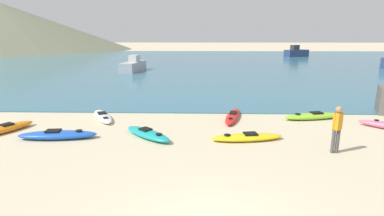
{
  "coord_description": "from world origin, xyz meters",
  "views": [
    {
      "loc": [
        -0.25,
        -5.12,
        4.16
      ],
      "look_at": [
        -0.7,
        10.09,
        0.5
      ],
      "focal_mm": 28.0,
      "sensor_mm": 36.0,
      "label": 1
    }
  ],
  "objects_px": {
    "moored_boat_1": "(133,66)",
    "moored_boat_2": "(296,53)",
    "person_near_foreground": "(337,126)",
    "kayak_on_sand_4": "(247,137)",
    "kayak_on_sand_7": "(148,134)",
    "kayak_on_sand_6": "(4,129)",
    "kayak_on_sand_0": "(58,135)",
    "kayak_on_sand_2": "(313,116)",
    "kayak_on_sand_3": "(103,116)",
    "kayak_on_sand_1": "(233,116)"
  },
  "relations": [
    {
      "from": "kayak_on_sand_7",
      "to": "kayak_on_sand_1",
      "type": "bearing_deg",
      "value": 38.46
    },
    {
      "from": "kayak_on_sand_6",
      "to": "kayak_on_sand_7",
      "type": "height_order",
      "value": "kayak_on_sand_6"
    },
    {
      "from": "kayak_on_sand_7",
      "to": "moored_boat_1",
      "type": "bearing_deg",
      "value": 103.81
    },
    {
      "from": "kayak_on_sand_2",
      "to": "person_near_foreground",
      "type": "relative_size",
      "value": 1.89
    },
    {
      "from": "kayak_on_sand_1",
      "to": "kayak_on_sand_0",
      "type": "bearing_deg",
      "value": -155.99
    },
    {
      "from": "kayak_on_sand_6",
      "to": "kayak_on_sand_7",
      "type": "relative_size",
      "value": 1.09
    },
    {
      "from": "kayak_on_sand_6",
      "to": "moored_boat_2",
      "type": "distance_m",
      "value": 57.99
    },
    {
      "from": "kayak_on_sand_0",
      "to": "kayak_on_sand_2",
      "type": "distance_m",
      "value": 12.23
    },
    {
      "from": "kayak_on_sand_0",
      "to": "kayak_on_sand_4",
      "type": "height_order",
      "value": "kayak_on_sand_0"
    },
    {
      "from": "kayak_on_sand_2",
      "to": "kayak_on_sand_4",
      "type": "relative_size",
      "value": 1.08
    },
    {
      "from": "kayak_on_sand_0",
      "to": "kayak_on_sand_1",
      "type": "bearing_deg",
      "value": 24.01
    },
    {
      "from": "kayak_on_sand_7",
      "to": "moored_boat_2",
      "type": "relative_size",
      "value": 0.47
    },
    {
      "from": "moored_boat_1",
      "to": "kayak_on_sand_7",
      "type": "bearing_deg",
      "value": -76.19
    },
    {
      "from": "kayak_on_sand_6",
      "to": "kayak_on_sand_3",
      "type": "bearing_deg",
      "value": 33.35
    },
    {
      "from": "kayak_on_sand_0",
      "to": "kayak_on_sand_6",
      "type": "height_order",
      "value": "kayak_on_sand_0"
    },
    {
      "from": "kayak_on_sand_3",
      "to": "kayak_on_sand_4",
      "type": "height_order",
      "value": "kayak_on_sand_4"
    },
    {
      "from": "kayak_on_sand_4",
      "to": "kayak_on_sand_7",
      "type": "distance_m",
      "value": 4.13
    },
    {
      "from": "moored_boat_1",
      "to": "moored_boat_2",
      "type": "height_order",
      "value": "moored_boat_2"
    },
    {
      "from": "kayak_on_sand_6",
      "to": "kayak_on_sand_2",
      "type": "bearing_deg",
      "value": 10.3
    },
    {
      "from": "kayak_on_sand_2",
      "to": "kayak_on_sand_6",
      "type": "bearing_deg",
      "value": -169.7
    },
    {
      "from": "moored_boat_1",
      "to": "moored_boat_2",
      "type": "distance_m",
      "value": 38.75
    },
    {
      "from": "kayak_on_sand_6",
      "to": "moored_boat_2",
      "type": "xyz_separation_m",
      "value": [
        28.28,
        50.63,
        0.72
      ]
    },
    {
      "from": "moored_boat_1",
      "to": "moored_boat_2",
      "type": "relative_size",
      "value": 1.08
    },
    {
      "from": "kayak_on_sand_2",
      "to": "kayak_on_sand_6",
      "type": "xyz_separation_m",
      "value": [
        -14.51,
        -2.64,
        0.0
      ]
    },
    {
      "from": "moored_boat_1",
      "to": "kayak_on_sand_2",
      "type": "bearing_deg",
      "value": -56.31
    },
    {
      "from": "kayak_on_sand_6",
      "to": "moored_boat_2",
      "type": "relative_size",
      "value": 0.51
    },
    {
      "from": "kayak_on_sand_2",
      "to": "kayak_on_sand_7",
      "type": "xyz_separation_m",
      "value": [
        -8.03,
        -3.11,
        0.0
      ]
    },
    {
      "from": "kayak_on_sand_4",
      "to": "moored_boat_1",
      "type": "height_order",
      "value": "moored_boat_1"
    },
    {
      "from": "kayak_on_sand_1",
      "to": "kayak_on_sand_2",
      "type": "bearing_deg",
      "value": 0.26
    },
    {
      "from": "kayak_on_sand_6",
      "to": "kayak_on_sand_7",
      "type": "distance_m",
      "value": 6.49
    },
    {
      "from": "kayak_on_sand_6",
      "to": "moored_boat_1",
      "type": "bearing_deg",
      "value": 88.61
    },
    {
      "from": "kayak_on_sand_0",
      "to": "kayak_on_sand_7",
      "type": "height_order",
      "value": "kayak_on_sand_0"
    },
    {
      "from": "kayak_on_sand_2",
      "to": "moored_boat_1",
      "type": "distance_m",
      "value": 25.13
    },
    {
      "from": "kayak_on_sand_4",
      "to": "moored_boat_1",
      "type": "relative_size",
      "value": 0.53
    },
    {
      "from": "person_near_foreground",
      "to": "moored_boat_2",
      "type": "distance_m",
      "value": 54.61
    },
    {
      "from": "moored_boat_1",
      "to": "person_near_foreground",
      "type": "bearing_deg",
      "value": -62.93
    },
    {
      "from": "kayak_on_sand_0",
      "to": "kayak_on_sand_2",
      "type": "bearing_deg",
      "value": 16.18
    },
    {
      "from": "moored_boat_2",
      "to": "kayak_on_sand_1",
      "type": "bearing_deg",
      "value": -110.45
    },
    {
      "from": "person_near_foreground",
      "to": "kayak_on_sand_1",
      "type": "bearing_deg",
      "value": 125.17
    },
    {
      "from": "kayak_on_sand_3",
      "to": "person_near_foreground",
      "type": "distance_m",
      "value": 10.93
    },
    {
      "from": "kayak_on_sand_1",
      "to": "kayak_on_sand_3",
      "type": "relative_size",
      "value": 1.15
    },
    {
      "from": "moored_boat_1",
      "to": "kayak_on_sand_1",
      "type": "bearing_deg",
      "value": -64.9
    },
    {
      "from": "kayak_on_sand_3",
      "to": "moored_boat_2",
      "type": "bearing_deg",
      "value": 62.94
    },
    {
      "from": "kayak_on_sand_1",
      "to": "kayak_on_sand_4",
      "type": "xyz_separation_m",
      "value": [
        0.23,
        -3.34,
        0.0
      ]
    },
    {
      "from": "kayak_on_sand_2",
      "to": "person_near_foreground",
      "type": "distance_m",
      "value": 4.78
    },
    {
      "from": "kayak_on_sand_3",
      "to": "kayak_on_sand_6",
      "type": "xyz_separation_m",
      "value": [
        -3.64,
        -2.39,
        0.04
      ]
    },
    {
      "from": "kayak_on_sand_1",
      "to": "kayak_on_sand_4",
      "type": "bearing_deg",
      "value": -86.11
    },
    {
      "from": "person_near_foreground",
      "to": "moored_boat_1",
      "type": "xyz_separation_m",
      "value": [
        -13.04,
        25.52,
        -0.29
      ]
    },
    {
      "from": "kayak_on_sand_2",
      "to": "person_near_foreground",
      "type": "xyz_separation_m",
      "value": [
        -0.9,
        -4.61,
        0.85
      ]
    },
    {
      "from": "kayak_on_sand_6",
      "to": "kayak_on_sand_1",
      "type": "bearing_deg",
      "value": 14.17
    }
  ]
}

